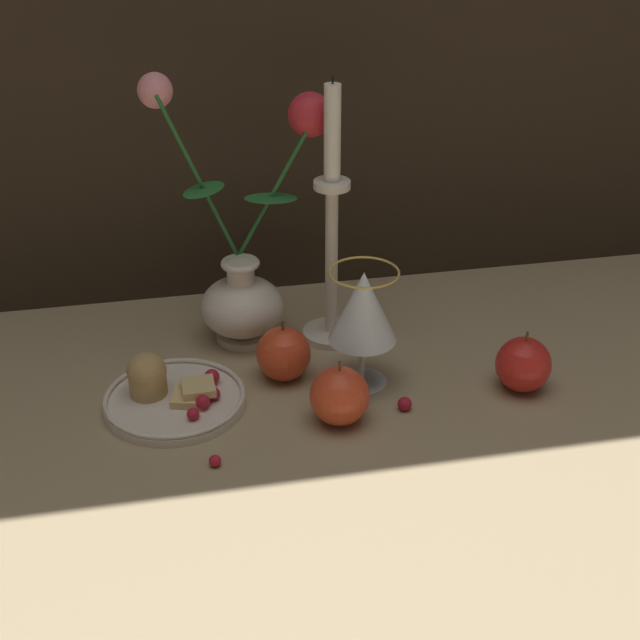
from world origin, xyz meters
name	(u,v)px	position (x,y,z in m)	size (l,w,h in m)	color
ground_plane	(313,387)	(0.00, 0.00, 0.00)	(2.40, 2.40, 0.00)	#9E8966
vase	(246,269)	(-0.06, 0.14, 0.10)	(0.24, 0.11, 0.37)	silver
plate_with_pastries	(169,393)	(-0.18, 0.00, 0.02)	(0.17, 0.17, 0.07)	silver
wine_glass	(362,309)	(0.06, 0.00, 0.10)	(0.09, 0.09, 0.16)	silver
candlestick	(332,243)	(0.05, 0.12, 0.14)	(0.08, 0.08, 0.36)	silver
apple_beside_vase	(340,396)	(0.02, -0.08, 0.04)	(0.07, 0.07, 0.08)	#D14223
apple_near_glass	(284,354)	(-0.03, 0.03, 0.04)	(0.07, 0.07, 0.08)	#D14223
apple_at_table_edge	(523,364)	(0.26, -0.05, 0.04)	(0.07, 0.07, 0.08)	red
berry_near_plate	(215,461)	(-0.14, -0.13, 0.01)	(0.01, 0.01, 0.01)	#AD192D
berry_front_center	(405,404)	(0.10, -0.07, 0.01)	(0.02, 0.02, 0.02)	#AD192D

